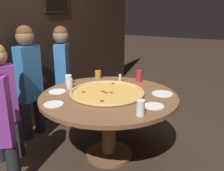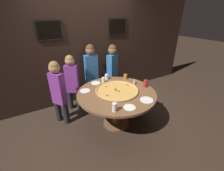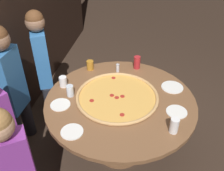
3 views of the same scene
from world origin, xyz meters
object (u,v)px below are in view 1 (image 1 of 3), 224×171
at_px(white_plate_left_side, 162,94).
at_px(diner_side_right, 29,76).
at_px(white_plate_far_back, 54,104).
at_px(diner_side_left, 3,97).
at_px(drink_cup_far_left, 98,75).
at_px(condiment_shaker, 120,78).
at_px(drink_cup_by_shaker, 139,76).
at_px(dining_table, 109,107).
at_px(drink_cup_front_edge, 70,84).
at_px(drink_cup_near_right, 69,80).
at_px(white_plate_near_front, 154,106).
at_px(white_plate_right_side, 57,92).
at_px(giant_pizza, 107,92).
at_px(drink_cup_far_right, 141,108).
at_px(diner_centre_back, 63,70).

distance_m(white_plate_left_side, diner_side_right, 1.65).
height_order(white_plate_far_back, diner_side_left, diner_side_left).
relative_size(diner_side_left, diner_side_right, 0.90).
distance_m(drink_cup_far_left, condiment_shaker, 0.32).
height_order(drink_cup_by_shaker, drink_cup_far_left, drink_cup_by_shaker).
bearing_deg(condiment_shaker, dining_table, -168.04).
xyz_separation_m(dining_table, white_plate_left_side, (0.29, -0.50, 0.15)).
distance_m(drink_cup_by_shaker, drink_cup_far_left, 0.54).
xyz_separation_m(dining_table, drink_cup_far_left, (0.49, 0.42, 0.20)).
height_order(drink_cup_front_edge, white_plate_left_side, drink_cup_front_edge).
xyz_separation_m(drink_cup_near_right, white_plate_near_front, (-0.21, -1.15, -0.05)).
bearing_deg(dining_table, white_plate_left_side, -59.84).
bearing_deg(condiment_shaker, diner_side_right, 117.34).
bearing_deg(white_plate_left_side, drink_cup_by_shaker, 51.51).
xyz_separation_m(drink_cup_front_edge, white_plate_right_side, (-0.16, 0.05, -0.05)).
relative_size(white_plate_near_front, condiment_shaker, 1.98).
distance_m(giant_pizza, white_plate_far_back, 0.60).
height_order(drink_cup_far_left, white_plate_left_side, drink_cup_far_left).
xyz_separation_m(white_plate_right_side, diner_side_left, (-0.38, 0.42, -0.01)).
xyz_separation_m(drink_cup_far_right, drink_cup_front_edge, (0.32, 0.99, -0.01)).
distance_m(drink_cup_far_left, diner_side_right, 0.87).
xyz_separation_m(drink_cup_far_right, diner_side_left, (-0.22, 1.46, -0.08)).
bearing_deg(white_plate_right_side, drink_cup_front_edge, -17.70).
distance_m(giant_pizza, drink_cup_near_right, 0.59).
bearing_deg(white_plate_right_side, diner_side_left, 131.98).
height_order(white_plate_left_side, white_plate_far_back, same).
relative_size(drink_cup_by_shaker, diner_side_left, 0.11).
distance_m(white_plate_far_back, diner_side_left, 0.64).
distance_m(drink_cup_far_right, diner_side_left, 1.48).
relative_size(diner_centre_back, diner_side_right, 0.97).
bearing_deg(drink_cup_far_left, white_plate_far_back, -174.90).
distance_m(white_plate_left_side, white_plate_far_back, 1.14).
xyz_separation_m(dining_table, drink_cup_far_right, (-0.34, -0.49, 0.21)).
relative_size(white_plate_right_side, white_plate_near_front, 0.99).
bearing_deg(white_plate_left_side, diner_side_right, 101.23).
distance_m(drink_cup_near_right, diner_side_left, 0.76).
height_order(condiment_shaker, diner_side_left, diner_side_left).
distance_m(giant_pizza, drink_cup_by_shaker, 0.60).
xyz_separation_m(condiment_shaker, diner_side_right, (-0.52, 1.01, 0.02)).
height_order(dining_table, condiment_shaker, condiment_shaker).
distance_m(drink_cup_front_edge, drink_cup_near_right, 0.18).
bearing_deg(dining_table, drink_cup_by_shaker, -9.42).
bearing_deg(white_plate_near_front, drink_cup_front_edge, 86.17).
relative_size(white_plate_left_side, white_plate_near_front, 1.17).
height_order(drink_cup_far_right, diner_side_left, diner_side_left).
xyz_separation_m(giant_pizza, white_plate_near_front, (-0.12, -0.57, -0.01)).
height_order(drink_cup_far_right, diner_side_right, diner_side_right).
relative_size(drink_cup_far_left, white_plate_right_side, 0.57).
bearing_deg(white_plate_far_back, drink_cup_far_left, 5.10).
bearing_deg(drink_cup_far_right, condiment_shaker, 35.74).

